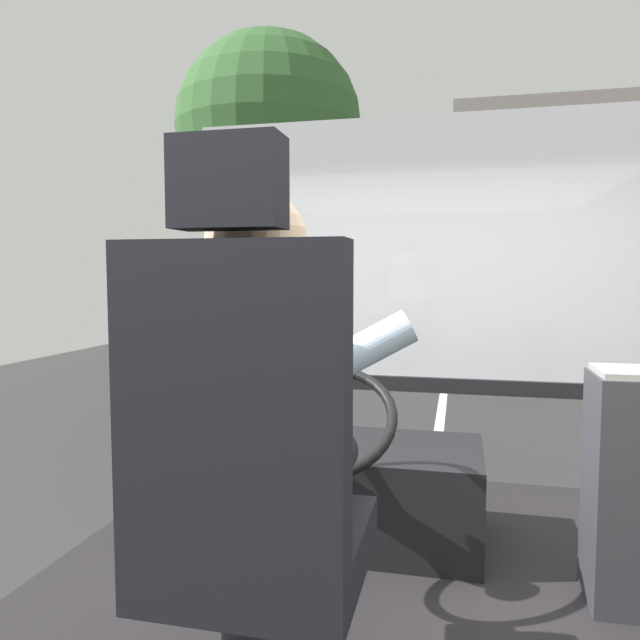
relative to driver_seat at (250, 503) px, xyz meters
The scene contains 7 objects.
ground 9.33m from the driver_seat, 88.52° to the left, with size 18.00×44.00×0.06m.
driver_seat is the anchor object (origin of this frame).
bus_driver 0.23m from the driver_seat, 90.00° to the left, with size 0.70×0.58×0.78m.
steering_console 1.24m from the driver_seat, 90.00° to the left, with size 1.10×0.99×0.78m.
fare_box 1.35m from the driver_seat, 42.55° to the left, with size 0.20×0.28×0.80m.
windshield_panel 2.10m from the driver_seat, 83.34° to the left, with size 2.50×0.08×1.48m.
street_tree 10.44m from the driver_seat, 107.70° to the left, with size 3.42×3.42×6.28m.
Camera 1 is at (0.20, -1.62, 1.89)m, focal length 33.29 mm.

